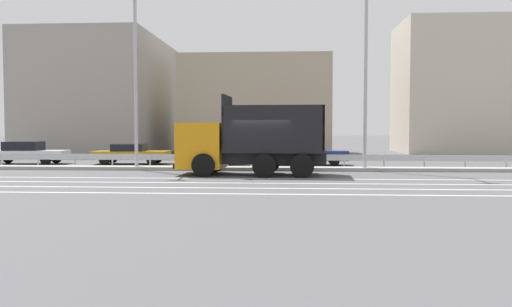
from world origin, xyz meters
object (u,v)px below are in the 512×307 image
at_px(median_road_sign, 205,145).
at_px(parked_car_1, 26,153).
at_px(parked_car_4, 310,154).
at_px(parked_car_2, 131,154).
at_px(parked_car_3, 211,153).
at_px(street_lamp_2, 366,52).
at_px(dump_truck, 235,147).
at_px(street_lamp_1, 135,74).

bearing_deg(median_road_sign, parked_car_1, 161.81).
bearing_deg(parked_car_4, median_road_sign, -52.20).
bearing_deg(parked_car_2, parked_car_3, 80.63).
bearing_deg(street_lamp_2, dump_truck, -159.95).
bearing_deg(parked_car_2, parked_car_1, -89.78).
bearing_deg(parked_car_3, parked_car_1, -91.63).
height_order(median_road_sign, parked_car_4, median_road_sign).
xyz_separation_m(parked_car_1, parked_car_4, (17.17, 0.14, -0.01)).
relative_size(parked_car_1, parked_car_2, 1.07).
bearing_deg(parked_car_1, parked_car_3, 85.33).
relative_size(street_lamp_2, parked_car_2, 2.36).
bearing_deg(median_road_sign, street_lamp_1, -175.06).
bearing_deg(street_lamp_1, parked_car_2, 110.33).
relative_size(parked_car_1, parked_car_3, 1.25).
distance_m(parked_car_1, parked_car_4, 17.17).
xyz_separation_m(dump_truck, parked_car_2, (-7.06, 6.80, -0.64)).
bearing_deg(dump_truck, median_road_sign, 38.73).
relative_size(dump_truck, street_lamp_1, 0.78).
xyz_separation_m(parked_car_3, parked_car_4, (5.79, 0.19, -0.04)).
distance_m(dump_truck, median_road_sign, 3.14).
distance_m(street_lamp_1, parked_car_3, 6.72).
height_order(parked_car_2, parked_car_4, parked_car_4).
relative_size(street_lamp_2, parked_car_1, 2.21).
distance_m(parked_car_2, parked_car_4, 10.81).
relative_size(median_road_sign, street_lamp_2, 0.22).
xyz_separation_m(median_road_sign, street_lamp_2, (8.17, -0.24, 4.67)).
xyz_separation_m(median_road_sign, parked_car_3, (-0.22, 3.76, -0.57)).
bearing_deg(street_lamp_2, parked_car_3, 154.50).
height_order(dump_truck, parked_car_4, dump_truck).
xyz_separation_m(median_road_sign, parked_car_4, (5.58, 3.95, -0.61)).
relative_size(median_road_sign, parked_car_3, 0.62).
xyz_separation_m(parked_car_1, parked_car_2, (6.37, 0.44, -0.05)).
xyz_separation_m(median_road_sign, street_lamp_1, (-3.53, -0.31, 3.64)).
height_order(parked_car_2, parked_car_3, parked_car_3).
xyz_separation_m(dump_truck, parked_car_4, (3.74, 6.50, -0.59)).
relative_size(median_road_sign, parked_car_4, 0.55).
bearing_deg(dump_truck, parked_car_4, -27.00).
distance_m(parked_car_3, parked_car_4, 5.80).
bearing_deg(street_lamp_1, parked_car_3, 50.78).
height_order(street_lamp_1, parked_car_4, street_lamp_1).
bearing_deg(parked_car_4, parked_car_3, -85.63).
xyz_separation_m(street_lamp_1, parked_car_2, (-1.69, 4.56, -4.29)).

